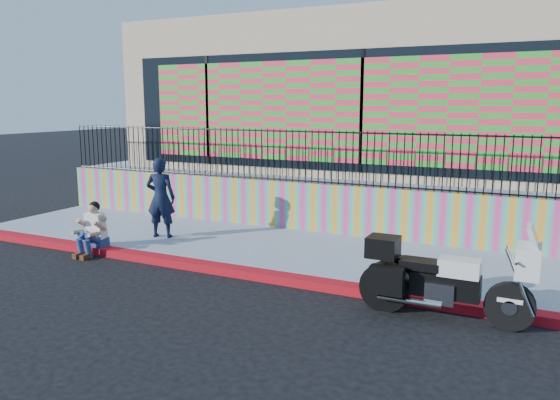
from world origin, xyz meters
The scene contains 10 objects.
ground centered at (0.00, 0.00, 0.00)m, with size 90.00×90.00×0.00m, color black.
red_curb centered at (0.00, 0.00, 0.07)m, with size 16.00×0.30×0.15m, color #A20B1A.
sidewalk centered at (0.00, 1.65, 0.07)m, with size 16.00×3.00×0.15m, color #949CB2.
mural_wall centered at (0.00, 3.25, 0.70)m, with size 16.00×0.20×1.10m, color #DD3A81.
metal_fence centered at (0.00, 3.25, 1.85)m, with size 15.80×0.04×1.20m, color black, non-canonical shape.
elevated_platform centered at (0.00, 8.35, 0.62)m, with size 16.00×10.00×1.25m, color #949CB2.
storefront_building centered at (0.00, 8.13, 3.25)m, with size 14.00×8.06×4.00m.
police_motorcycle centered at (2.69, -0.43, 0.62)m, with size 2.38×0.79×1.48m.
police_officer centered at (-3.56, 1.24, 1.02)m, with size 0.64×0.42×1.75m, color black.
seated_man centered at (-4.24, -0.15, 0.45)m, with size 0.54×0.71×1.06m.
Camera 1 is at (3.87, -8.08, 3.03)m, focal length 35.00 mm.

